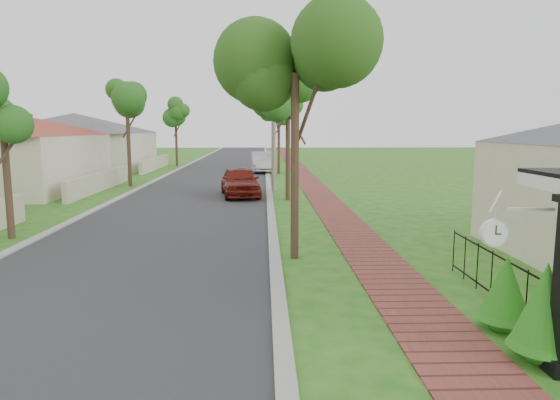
# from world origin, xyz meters

# --- Properties ---
(ground) EXTENTS (160.00, 160.00, 0.00)m
(ground) POSITION_xyz_m (0.00, 0.00, 0.00)
(ground) COLOR #256317
(ground) RESTS_ON ground
(road) EXTENTS (7.00, 120.00, 0.02)m
(road) POSITION_xyz_m (-3.00, 20.00, 0.00)
(road) COLOR #28282B
(road) RESTS_ON ground
(kerb_right) EXTENTS (0.30, 120.00, 0.10)m
(kerb_right) POSITION_xyz_m (0.65, 20.00, 0.00)
(kerb_right) COLOR #9E9E99
(kerb_right) RESTS_ON ground
(kerb_left) EXTENTS (0.30, 120.00, 0.10)m
(kerb_left) POSITION_xyz_m (-6.65, 20.00, 0.00)
(kerb_left) COLOR #9E9E99
(kerb_left) RESTS_ON ground
(sidewalk) EXTENTS (1.50, 120.00, 0.03)m
(sidewalk) POSITION_xyz_m (3.25, 20.00, 0.00)
(sidewalk) COLOR brown
(sidewalk) RESTS_ON ground
(picket_fence) EXTENTS (0.03, 8.02, 1.00)m
(picket_fence) POSITION_xyz_m (4.90, -0.00, 0.53)
(picket_fence) COLOR black
(picket_fence) RESTS_ON ground
(street_trees) EXTENTS (10.70, 37.65, 5.89)m
(street_trees) POSITION_xyz_m (-2.87, 26.84, 4.54)
(street_trees) COLOR #382619
(street_trees) RESTS_ON ground
(far_house_grey) EXTENTS (15.56, 15.56, 4.60)m
(far_house_grey) POSITION_xyz_m (-14.97, 34.00, 2.34)
(far_house_grey) COLOR beige
(far_house_grey) RESTS_ON ground
(parked_car_red) EXTENTS (2.37, 4.59, 1.49)m
(parked_car_red) POSITION_xyz_m (-0.82, 17.39, 0.75)
(parked_car_red) COLOR maroon
(parked_car_red) RESTS_ON ground
(parked_car_white) EXTENTS (1.91, 4.78, 1.54)m
(parked_car_white) POSITION_xyz_m (0.28, 31.14, 0.77)
(parked_car_white) COLOR #BDBDBF
(parked_car_white) RESTS_ON ground
(near_tree) EXTENTS (2.37, 2.37, 6.09)m
(near_tree) POSITION_xyz_m (1.17, 5.34, 4.86)
(near_tree) COLOR #382619
(near_tree) RESTS_ON ground
(utility_pole) EXTENTS (1.20, 0.24, 7.94)m
(utility_pole) POSITION_xyz_m (0.90, 19.44, 4.03)
(utility_pole) COLOR gray
(utility_pole) RESTS_ON ground
(station_clock) EXTENTS (1.05, 0.13, 0.57)m
(station_clock) POSITION_xyz_m (3.69, -0.60, 1.95)
(station_clock) COLOR white
(station_clock) RESTS_ON ground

